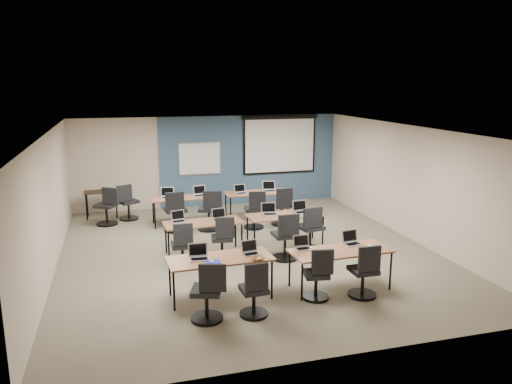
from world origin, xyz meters
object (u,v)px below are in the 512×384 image
object	(u,v)px
laptop_5	(219,217)
utility_table	(101,194)
laptop_10	(240,191)
task_chair_8	(175,215)
task_chair_0	(208,297)
task_chair_3	(364,275)
spare_chair_a	(128,205)
training_table_front_right	(340,252)
laptop_2	(303,245)
training_table_back_left	(184,199)
task_chair_9	(210,214)
task_chair_2	(318,278)
projector_screen	(280,142)
laptop_4	(178,219)
task_chair_5	(223,242)
laptop_11	(270,189)
task_chair_4	(183,249)
laptop_9	(200,193)
task_chair_11	(282,209)
laptop_3	(352,241)
spare_chair_b	(107,209)
training_table_back_right	(257,194)
task_chair_7	(311,232)
training_table_front_left	(220,260)
laptop_1	(250,251)
laptop_0	(199,255)
laptop_6	(270,211)
task_chair_10	(255,213)
laptop_7	(301,209)
whiteboard	(200,159)
task_chair_6	(286,240)
task_chair_1	(255,294)

from	to	relation	value
laptop_5	utility_table	bearing A→B (deg)	117.44
laptop_10	task_chair_8	bearing A→B (deg)	-166.65
task_chair_0	task_chair_8	world-z (taller)	task_chair_8
task_chair_3	spare_chair_a	size ratio (longest dim) A/B	0.98
training_table_front_right	laptop_2	xyz separation A→B (m)	(-0.63, 0.27, 0.10)
training_table_back_left	task_chair_9	bearing A→B (deg)	-54.24
task_chair_8	laptop_10	xyz separation A→B (m)	(1.85, 0.65, 0.35)
task_chair_2	utility_table	xyz separation A→B (m)	(-3.69, 6.60, 0.27)
projector_screen	utility_table	world-z (taller)	projector_screen
task_chair_2	laptop_4	distance (m)	3.66
task_chair_5	laptop_11	distance (m)	3.70
laptop_2	task_chair_4	size ratio (longest dim) A/B	0.32
laptop_5	laptop_2	bearing A→B (deg)	-73.11
laptop_4	laptop_9	distance (m)	2.53
task_chair_4	task_chair_9	distance (m)	2.62
laptop_5	task_chair_11	bearing A→B (deg)	30.92
laptop_3	spare_chair_b	bearing A→B (deg)	121.80
task_chair_0	training_table_back_right	bearing A→B (deg)	84.97
laptop_9	utility_table	size ratio (longest dim) A/B	0.38
training_table_back_left	spare_chair_b	distance (m)	2.02
task_chair_9	spare_chair_a	bearing A→B (deg)	155.94
training_table_back_left	task_chair_9	xyz separation A→B (m)	(0.54, -0.75, -0.25)
laptop_3	laptop_9	size ratio (longest dim) A/B	0.96
task_chair_7	laptop_2	bearing A→B (deg)	-126.44
training_table_back_left	laptop_9	distance (m)	0.46
task_chair_0	training_table_front_left	bearing A→B (deg)	83.98
laptop_1	laptop_3	size ratio (longest dim) A/B	0.93
laptop_0	laptop_4	xyz separation A→B (m)	(-0.04, 2.44, -0.00)
task_chair_4	laptop_1	bearing A→B (deg)	-56.75
task_chair_11	task_chair_9	bearing A→B (deg)	-179.69
task_chair_5	laptop_6	distance (m)	1.50
laptop_6	task_chair_10	world-z (taller)	task_chair_10
laptop_0	task_chair_10	bearing A→B (deg)	66.50
laptop_7	laptop_10	size ratio (longest dim) A/B	1.11
training_table_back_right	task_chair_5	world-z (taller)	task_chair_5
task_chair_0	utility_table	xyz separation A→B (m)	(-1.73, 6.87, 0.24)
laptop_9	task_chair_8	bearing A→B (deg)	-148.73
laptop_6	task_chair_10	size ratio (longest dim) A/B	0.34
laptop_9	spare_chair_b	bearing A→B (deg)	159.77
laptop_7	laptop_2	bearing A→B (deg)	-116.06
whiteboard	task_chair_10	bearing A→B (deg)	-70.86
task_chair_0	utility_table	bearing A→B (deg)	122.04
task_chair_4	utility_table	world-z (taller)	task_chair_4
laptop_7	laptop_11	xyz separation A→B (m)	(-0.01, 2.39, 0.00)
task_chair_6	laptop_0	bearing A→B (deg)	-146.08
utility_table	task_chair_2	bearing A→B (deg)	-63.75
laptop_5	task_chair_7	xyz separation A→B (m)	(1.94, -0.55, -0.36)
task_chair_0	task_chair_8	bearing A→B (deg)	106.98
task_chair_1	laptop_2	bearing A→B (deg)	36.58
task_chair_3	task_chair_8	world-z (taller)	task_chair_8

